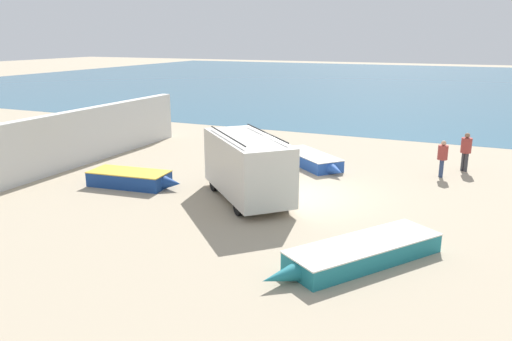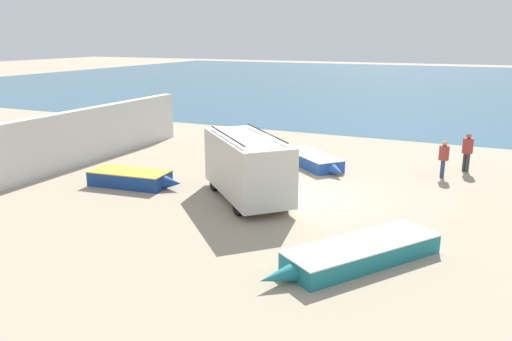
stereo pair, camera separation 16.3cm
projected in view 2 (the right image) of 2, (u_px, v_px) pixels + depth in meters
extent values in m
plane|color=tan|center=(303.00, 194.00, 19.07)|extent=(200.00, 200.00, 0.00)
cube|color=#33607A|center=(435.00, 83.00, 64.76)|extent=(120.00, 80.00, 0.01)
cube|color=silver|center=(93.00, 134.00, 24.04)|extent=(0.50, 12.88, 2.57)
cube|color=beige|center=(247.00, 165.00, 18.16)|extent=(4.73, 4.74, 2.06)
cube|color=black|center=(227.00, 165.00, 20.52)|extent=(1.32, 1.31, 0.93)
cube|color=#1E232D|center=(228.00, 137.00, 20.14)|extent=(1.24, 1.23, 0.66)
cylinder|color=black|center=(215.00, 181.00, 19.47)|extent=(0.68, 0.68, 0.75)
cylinder|color=black|center=(254.00, 177.00, 20.02)|extent=(0.68, 0.68, 0.75)
cylinder|color=black|center=(238.00, 204.00, 16.79)|extent=(0.68, 0.68, 0.75)
cylinder|color=black|center=(283.00, 199.00, 17.34)|extent=(0.68, 0.68, 0.75)
cylinder|color=black|center=(227.00, 136.00, 17.61)|extent=(2.80, 2.82, 0.05)
cylinder|color=black|center=(266.00, 133.00, 18.11)|extent=(2.80, 2.82, 0.05)
cube|color=#234CA3|center=(311.00, 160.00, 23.30)|extent=(3.59, 3.37, 0.52)
cone|color=#234CA3|center=(337.00, 171.00, 21.38)|extent=(0.92, 0.89, 0.50)
cube|color=silver|center=(311.00, 156.00, 23.25)|extent=(0.97, 1.07, 0.05)
cube|color=silver|center=(311.00, 154.00, 23.23)|extent=(3.63, 3.41, 0.04)
cube|color=navy|center=(130.00, 179.00, 20.17)|extent=(3.29, 1.69, 0.56)
cone|color=navy|center=(173.00, 183.00, 19.58)|extent=(0.75, 0.60, 0.53)
cube|color=gold|center=(130.00, 173.00, 20.12)|extent=(0.33, 1.27, 0.05)
cube|color=gold|center=(130.00, 171.00, 20.09)|extent=(3.32, 1.70, 0.04)
cube|color=#1E757F|center=(362.00, 253.00, 13.35)|extent=(3.70, 4.45, 0.50)
cone|color=#1E757F|center=(277.00, 277.00, 12.02)|extent=(0.95, 1.08, 0.47)
cube|color=silver|center=(363.00, 246.00, 13.30)|extent=(1.16, 0.89, 0.05)
cube|color=silver|center=(363.00, 243.00, 13.28)|extent=(3.74, 4.50, 0.04)
cylinder|color=#38383D|center=(468.00, 163.00, 22.13)|extent=(0.16, 0.16, 0.84)
cylinder|color=#38383D|center=(464.00, 162.00, 22.28)|extent=(0.16, 0.16, 0.84)
cylinder|color=#993833|center=(468.00, 146.00, 22.01)|extent=(0.46, 0.46, 0.67)
sphere|color=#8C664C|center=(469.00, 136.00, 21.89)|extent=(0.23, 0.23, 0.23)
cylinder|color=navy|center=(443.00, 169.00, 21.20)|extent=(0.14, 0.14, 0.77)
cylinder|color=navy|center=(442.00, 168.00, 21.35)|extent=(0.14, 0.14, 0.77)
cylinder|color=#993833|center=(444.00, 153.00, 21.09)|extent=(0.42, 0.42, 0.61)
sphere|color=tan|center=(445.00, 143.00, 20.99)|extent=(0.21, 0.21, 0.21)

